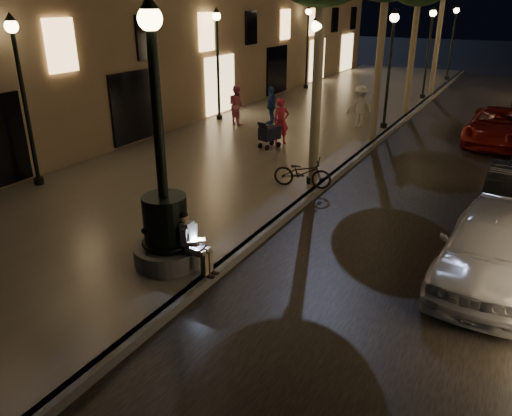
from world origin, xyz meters
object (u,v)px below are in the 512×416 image
Objects in this scene: lamp_left_c at (308,37)px; pedestrian_white at (360,106)px; lamp_curb_c at (429,41)px; fountain_lamppost at (165,219)px; seated_man_laptop at (191,240)px; lamp_curb_a at (316,80)px; car_front at (492,247)px; pedestrian_pink at (237,105)px; pedestrian_red at (281,121)px; car_third at (498,127)px; lamp_left_a at (21,81)px; bicycle at (303,172)px; lamp_curb_b at (391,55)px; stroller at (269,133)px; lamp_curb_d at (453,33)px; pedestrian_blue at (271,105)px; lamp_left_b at (217,51)px.

lamp_left_c reaches higher than pedestrian_white.
pedestrian_white is at bearing -96.96° from lamp_curb_c.
seated_man_laptop is (0.61, -0.00, -0.33)m from fountain_lamppost.
lamp_curb_a is at bearing 62.66° from pedestrian_white.
car_front is 2.64× the size of pedestrian_pink.
lamp_curb_a reaches higher than pedestrian_red.
car_third is at bearing 72.64° from seated_man_laptop.
lamp_curb_c reaches higher than seated_man_laptop.
pedestrian_pink is (-5.77, 11.51, 0.18)m from seated_man_laptop.
lamp_left_a is (-7.10, -20.00, 0.00)m from lamp_curb_c.
lamp_curb_a is 1.00× the size of lamp_curb_c.
seated_man_laptop is at bearing 167.93° from bicycle.
lamp_curb_b is 6.42m from stroller.
pedestrian_blue is (-4.59, -17.67, -2.21)m from lamp_curb_d.
lamp_curb_c is at bearing -90.00° from lamp_curb_d.
lamp_left_c is 2.83× the size of bicycle.
lamp_curb_d is 4.34× the size of stroller.
bicycle is at bearing 90.11° from seated_man_laptop.
pedestrian_pink reaches higher than car_front.
lamp_curb_b is 1.00× the size of lamp_left_a.
lamp_left_c is 2.93× the size of pedestrian_blue.
lamp_curb_d is 18.39m from pedestrian_blue.
lamp_left_c is (-7.10, -8.00, 0.00)m from lamp_curb_d.
pedestrian_blue is (-4.59, -9.67, -2.21)m from lamp_curb_c.
car_front is at bearing 25.35° from fountain_lamppost.
car_front is (12.31, 0.80, -2.46)m from lamp_left_a.
pedestrian_white is (-0.93, 13.68, 0.20)m from seated_man_laptop.
pedestrian_red is (0.10, 0.77, 0.31)m from stroller.
car_front is 13.68m from pedestrian_blue.
pedestrian_blue is (-9.80, 9.53, 0.25)m from car_front.
lamp_curb_a reaches higher than car_third.
lamp_curb_c is 2.83× the size of bicycle.
lamp_curb_d reaches higher than car_third.
lamp_curb_d reaches higher than pedestrian_blue.
lamp_curb_a is at bearing 159.90° from pedestrian_pink.
bicycle is (-0.10, -0.44, -2.59)m from lamp_curb_a.
lamp_curb_a is 2.83× the size of bicycle.
fountain_lamppost is at bearing -61.93° from lamp_left_b.
lamp_curb_c reaches higher than bicycle.
bicycle is at bearing -90.35° from lamp_curb_c.
stroller is (4.23, -3.18, -2.48)m from lamp_left_b.
pedestrian_red is at bearing 99.75° from stroller.
lamp_curb_c is at bearing 0.00° from lamp_left_c.
pedestrian_red is (-2.06, 9.58, -0.15)m from fountain_lamppost.
fountain_lamppost reaches higher than lamp_left_c.
pedestrian_red is at bearing 60.24° from lamp_left_a.
lamp_curb_c reaches higher than car_third.
lamp_curb_c is 21.22m from lamp_left_a.
lamp_curb_d is 1.00× the size of lamp_left_c.
lamp_left_b is at bearing 90.00° from lamp_left_a.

